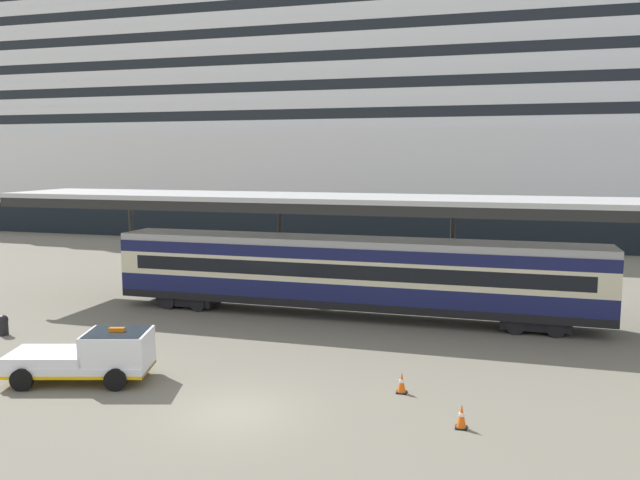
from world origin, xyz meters
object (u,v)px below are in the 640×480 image
cruise_ship (363,113)px  train_carriage (351,273)px  traffic_cone_far (402,383)px  quay_bollard (3,324)px  traffic_cone_mid (130,339)px  traffic_cone_near (462,416)px  service_truck (93,355)px

cruise_ship → train_carriage: 42.86m
traffic_cone_far → quay_bollard: size_ratio=0.78×
cruise_ship → train_carriage: (8.29, -40.62, -10.87)m
traffic_cone_far → traffic_cone_mid: bearing=169.7°
traffic_cone_near → traffic_cone_mid: bearing=162.2°
service_truck → traffic_cone_near: (13.37, -0.48, -0.61)m
traffic_cone_far → service_truck: bearing=-170.1°
traffic_cone_near → service_truck: bearing=178.0°
quay_bollard → traffic_cone_near: bearing=-12.2°
train_carriage → traffic_cone_mid: 11.35m
traffic_cone_near → cruise_ship: bearing=105.5°
traffic_cone_near → traffic_cone_far: size_ratio=1.02×
cruise_ship → service_truck: (1.35, -52.53, -12.20)m
traffic_cone_mid → traffic_cone_far: 12.48m
train_carriage → traffic_cone_mid: bearing=-136.2°
service_truck → traffic_cone_far: size_ratio=7.38×
train_carriage → traffic_cone_near: 14.09m
traffic_cone_far → traffic_cone_near: bearing=-47.6°
traffic_cone_near → traffic_cone_mid: traffic_cone_near is taller
train_carriage → traffic_cone_near: bearing=-62.6°
service_truck → traffic_cone_mid: 4.37m
traffic_cone_mid → quay_bollard: quay_bollard is taller
service_truck → traffic_cone_far: service_truck is taller
service_truck → quay_bollard: service_truck is taller
train_carriage → traffic_cone_far: (4.21, -9.97, -1.94)m
quay_bollard → traffic_cone_far: bearing=-6.5°
train_carriage → traffic_cone_far: 11.00m
traffic_cone_mid → cruise_ship: bearing=90.3°
cruise_ship → quay_bollard: 50.49m
traffic_cone_far → quay_bollard: (-18.94, 2.14, 0.15)m
cruise_ship → traffic_cone_near: 56.49m
train_carriage → traffic_cone_mid: train_carriage is taller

